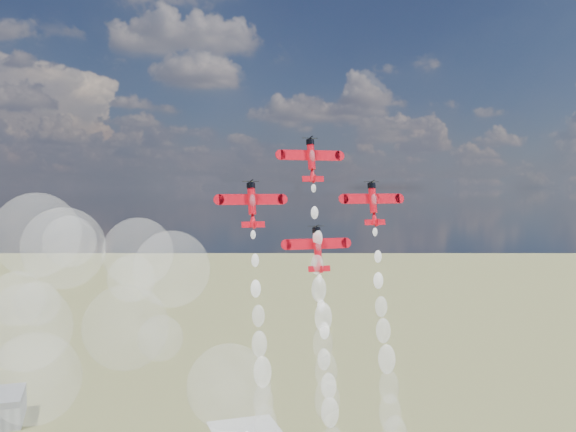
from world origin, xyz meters
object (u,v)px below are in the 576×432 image
Objects in this scene: plane_lead at (311,159)px; plane_slot at (318,248)px; plane_right at (373,202)px; plane_left at (252,203)px.

plane_lead reaches higher than plane_slot.
plane_slot is (-13.99, -1.98, -9.59)m from plane_right.
plane_left and plane_right have the same top height.
plane_right is at bearing -8.05° from plane_lead.
plane_lead is at bearing 8.05° from plane_left.
plane_slot is at bearing -171.95° from plane_right.
plane_lead is at bearing 90.00° from plane_slot.
plane_left is at bearing 180.00° from plane_right.
plane_lead is 1.00× the size of plane_left.
plane_lead reaches higher than plane_left.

